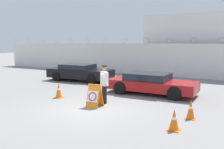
% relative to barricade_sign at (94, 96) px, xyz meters
% --- Properties ---
extents(ground_plane, '(90.00, 90.00, 0.00)m').
position_rel_barricade_sign_xyz_m(ground_plane, '(0.05, -0.30, -0.50)').
color(ground_plane, gray).
extents(perimeter_wall, '(36.00, 0.30, 3.12)m').
position_rel_barricade_sign_xyz_m(perimeter_wall, '(0.05, 10.85, 0.84)').
color(perimeter_wall, silver).
rests_on(perimeter_wall, ground_plane).
extents(building_block, '(8.49, 6.62, 5.07)m').
position_rel_barricade_sign_xyz_m(building_block, '(1.74, 15.07, 2.04)').
color(building_block, silver).
rests_on(building_block, ground_plane).
extents(barricade_sign, '(0.62, 0.67, 1.00)m').
position_rel_barricade_sign_xyz_m(barricade_sign, '(0.00, 0.00, 0.00)').
color(barricade_sign, orange).
rests_on(barricade_sign, ground_plane).
extents(security_guard, '(0.56, 0.62, 1.77)m').
position_rel_barricade_sign_xyz_m(security_guard, '(0.04, 0.78, 0.49)').
color(security_guard, black).
rests_on(security_guard, ground_plane).
extents(traffic_cone_near, '(0.39, 0.39, 0.70)m').
position_rel_barricade_sign_xyz_m(traffic_cone_near, '(3.82, -1.15, -0.15)').
color(traffic_cone_near, orange).
rests_on(traffic_cone_near, ground_plane).
extents(traffic_cone_mid, '(0.35, 0.35, 0.73)m').
position_rel_barricade_sign_xyz_m(traffic_cone_mid, '(4.03, 0.35, -0.14)').
color(traffic_cone_mid, orange).
rests_on(traffic_cone_mid, ground_plane).
extents(traffic_cone_far, '(0.38, 0.38, 0.77)m').
position_rel_barricade_sign_xyz_m(traffic_cone_far, '(-2.57, 0.63, -0.12)').
color(traffic_cone_far, orange).
rests_on(traffic_cone_far, ground_plane).
extents(parked_car_front_coupe, '(4.76, 2.21, 1.20)m').
position_rel_barricade_sign_xyz_m(parked_car_front_coupe, '(-4.88, 5.59, 0.13)').
color(parked_car_front_coupe, black).
rests_on(parked_car_front_coupe, ground_plane).
extents(parked_car_rear_sedan, '(4.75, 1.97, 1.15)m').
position_rel_barricade_sign_xyz_m(parked_car_rear_sedan, '(1.21, 3.74, 0.10)').
color(parked_car_rear_sedan, black).
rests_on(parked_car_rear_sedan, ground_plane).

